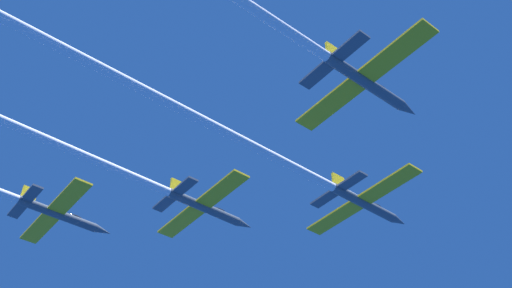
# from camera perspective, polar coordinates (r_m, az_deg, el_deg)

# --- Properties ---
(jet_lead) EXTENTS (17.05, 54.90, 2.82)m
(jet_lead) POSITION_cam_1_polar(r_m,az_deg,el_deg) (64.97, 0.74, -0.73)
(jet_lead) COLOR #4C5660
(jet_left_wing) EXTENTS (17.05, 50.21, 2.82)m
(jet_left_wing) POSITION_cam_1_polar(r_m,az_deg,el_deg) (70.64, -14.08, -2.00)
(jet_left_wing) COLOR #4C5660
(jet_right_wing) EXTENTS (17.05, 53.53, 2.82)m
(jet_right_wing) POSITION_cam_1_polar(r_m,az_deg,el_deg) (52.88, -1.17, 13.39)
(jet_right_wing) COLOR #4C5660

